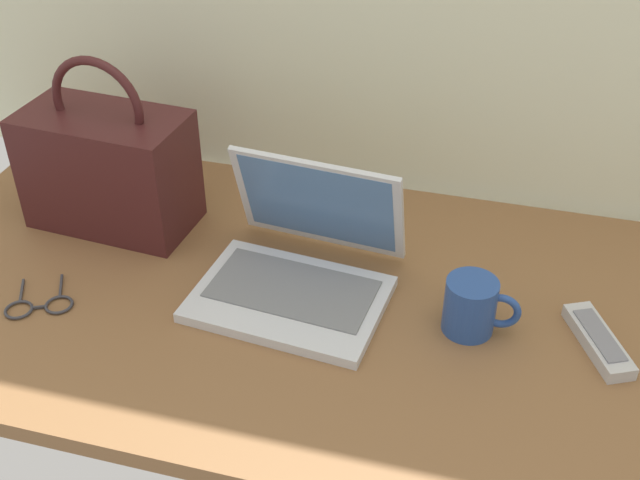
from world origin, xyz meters
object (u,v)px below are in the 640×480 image
object	(u,v)px
coffee_mug	(472,306)
remote_control_near	(598,339)
laptop	(300,265)
eyeglasses	(39,306)
handbag	(108,167)

from	to	relation	value
coffee_mug	remote_control_near	bearing A→B (deg)	4.31
laptop	coffee_mug	bearing A→B (deg)	-6.49
coffee_mug	eyeglasses	distance (m)	0.70
remote_control_near	handbag	world-z (taller)	handbag
laptop	coffee_mug	distance (m)	0.29
coffee_mug	handbag	size ratio (longest dim) A/B	0.36
laptop	eyeglasses	world-z (taller)	laptop
remote_control_near	handbag	distance (m)	0.90
handbag	eyeglasses	bearing A→B (deg)	-91.05
coffee_mug	eyeglasses	xyz separation A→B (m)	(-0.69, -0.13, -0.04)
coffee_mug	laptop	bearing A→B (deg)	173.51
handbag	coffee_mug	bearing A→B (deg)	-11.32
coffee_mug	eyeglasses	world-z (taller)	coffee_mug
coffee_mug	remote_control_near	xyz separation A→B (m)	(0.20, 0.01, -0.04)
laptop	remote_control_near	xyz separation A→B (m)	(0.49, -0.02, -0.03)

